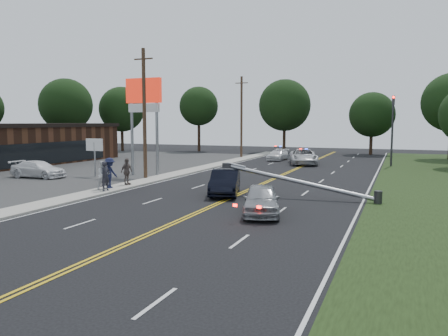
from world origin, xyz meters
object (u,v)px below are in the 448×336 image
at_px(small_sign, 95,148).
at_px(bystander_d, 127,172).
at_px(emergency_a, 303,157).
at_px(emergency_b, 278,155).
at_px(crashed_sedan, 225,182).
at_px(bystander_c, 110,173).
at_px(utility_pole_far, 241,117).
at_px(bystander_a, 105,176).
at_px(pylon_sign, 144,103).
at_px(traffic_signal, 393,124).
at_px(bystander_b, 104,175).
at_px(utility_pole_mid, 144,114).
at_px(waiting_sedan, 261,200).
at_px(fallen_streetlight, 307,183).
at_px(parked_car, 38,169).

distance_m(small_sign, bystander_d, 6.93).
relative_size(emergency_a, emergency_b, 1.36).
bearing_deg(crashed_sedan, bystander_c, 170.91).
height_order(utility_pole_far, bystander_a, utility_pole_far).
bearing_deg(pylon_sign, traffic_signal, 40.39).
height_order(small_sign, bystander_b, small_sign).
height_order(utility_pole_mid, utility_pole_far, same).
height_order(traffic_signal, waiting_sedan, traffic_signal).
relative_size(fallen_streetlight, bystander_a, 5.02).
height_order(pylon_sign, utility_pole_mid, utility_pole_mid).
height_order(utility_pole_mid, bystander_a, utility_pole_mid).
height_order(parked_car, bystander_c, bystander_c).
xyz_separation_m(traffic_signal, parked_car, (-26.05, -20.31, -3.53)).
relative_size(emergency_b, bystander_c, 2.17).
distance_m(pylon_sign, crashed_sedan, 12.78).
xyz_separation_m(utility_pole_mid, parked_car, (-8.55, -2.32, -4.41)).
relative_size(traffic_signal, bystander_a, 3.78).
height_order(emergency_a, bystander_d, bystander_d).
xyz_separation_m(crashed_sedan, bystander_b, (-7.80, -1.60, 0.27)).
relative_size(small_sign, utility_pole_mid, 0.31).
bearing_deg(crashed_sedan, small_sign, 144.71).
height_order(emergency_a, bystander_c, bystander_c).
bearing_deg(utility_pole_far, bystander_d, -88.07).
bearing_deg(bystander_d, emergency_a, -14.24).
relative_size(crashed_sedan, bystander_d, 2.52).
height_order(waiting_sedan, parked_car, waiting_sedan).
xyz_separation_m(traffic_signal, emergency_a, (-8.63, -1.29, -3.39)).
xyz_separation_m(small_sign, fallen_streetlight, (18.19, -4.00, -1.41)).
bearing_deg(waiting_sedan, traffic_signal, 62.09).
bearing_deg(small_sign, bystander_d, -33.59).
bearing_deg(waiting_sedan, fallen_streetlight, 60.13).
bearing_deg(utility_pole_mid, small_sign, 180.00).
distance_m(utility_pole_far, bystander_d, 26.10).
distance_m(fallen_streetlight, bystander_a, 12.46).
height_order(traffic_signal, emergency_b, traffic_signal).
xyz_separation_m(crashed_sedan, waiting_sedan, (3.76, -4.70, -0.04)).
bearing_deg(emergency_b, bystander_c, -97.27).
xyz_separation_m(emergency_b, bystander_c, (-4.33, -26.12, 0.49)).
height_order(utility_pole_mid, bystander_d, utility_pole_mid).
distance_m(fallen_streetlight, utility_pole_mid, 14.58).
xyz_separation_m(pylon_sign, emergency_a, (10.17, 14.70, -5.18)).
xyz_separation_m(utility_pole_far, bystander_b, (0.64, -27.99, -4.05)).
height_order(small_sign, bystander_a, small_sign).
distance_m(utility_pole_far, crashed_sedan, 28.04).
xyz_separation_m(crashed_sedan, bystander_d, (-7.58, 0.62, 0.28)).
height_order(utility_pole_far, parked_car, utility_pole_far).
height_order(utility_pole_far, waiting_sedan, utility_pole_far).
relative_size(traffic_signal, bystander_c, 3.54).
distance_m(pylon_sign, emergency_a, 18.61).
bearing_deg(pylon_sign, waiting_sedan, -39.39).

